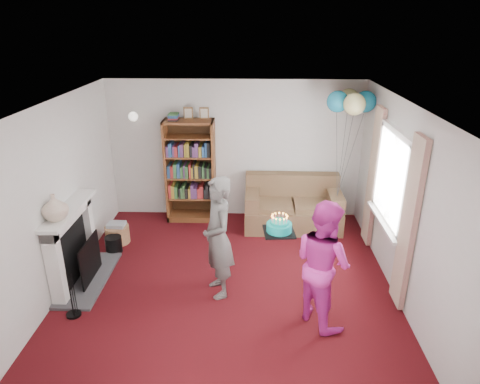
{
  "coord_description": "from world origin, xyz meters",
  "views": [
    {
      "loc": [
        0.32,
        -4.88,
        3.46
      ],
      "look_at": [
        0.15,
        0.6,
        1.22
      ],
      "focal_mm": 32.0,
      "sensor_mm": 36.0,
      "label": 1
    }
  ],
  "objects_px": {
    "birthday_cake": "(279,227)",
    "person_striped": "(218,238)",
    "bookcase": "(191,171)",
    "person_magenta": "(323,263)",
    "sofa": "(292,207)"
  },
  "relations": [
    {
      "from": "birthday_cake",
      "to": "person_striped",
      "type": "bearing_deg",
      "value": 155.63
    },
    {
      "from": "bookcase",
      "to": "person_magenta",
      "type": "bearing_deg",
      "value": -55.55
    },
    {
      "from": "sofa",
      "to": "person_magenta",
      "type": "relative_size",
      "value": 1.06
    },
    {
      "from": "bookcase",
      "to": "sofa",
      "type": "bearing_deg",
      "value": -7.25
    },
    {
      "from": "sofa",
      "to": "birthday_cake",
      "type": "bearing_deg",
      "value": -98.74
    },
    {
      "from": "bookcase",
      "to": "sofa",
      "type": "relative_size",
      "value": 1.23
    },
    {
      "from": "sofa",
      "to": "birthday_cake",
      "type": "xyz_separation_m",
      "value": [
        -0.39,
        -2.43,
        0.83
      ]
    },
    {
      "from": "bookcase",
      "to": "person_magenta",
      "type": "distance_m",
      "value": 3.44
    },
    {
      "from": "sofa",
      "to": "birthday_cake",
      "type": "relative_size",
      "value": 4.64
    },
    {
      "from": "person_striped",
      "to": "bookcase",
      "type": "bearing_deg",
      "value": 175.73
    },
    {
      "from": "bookcase",
      "to": "person_striped",
      "type": "bearing_deg",
      "value": -73.81
    },
    {
      "from": "bookcase",
      "to": "birthday_cake",
      "type": "bearing_deg",
      "value": -61.74
    },
    {
      "from": "person_striped",
      "to": "person_magenta",
      "type": "distance_m",
      "value": 1.37
    },
    {
      "from": "birthday_cake",
      "to": "sofa",
      "type": "bearing_deg",
      "value": 80.81
    },
    {
      "from": "sofa",
      "to": "person_striped",
      "type": "height_order",
      "value": "person_striped"
    }
  ]
}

